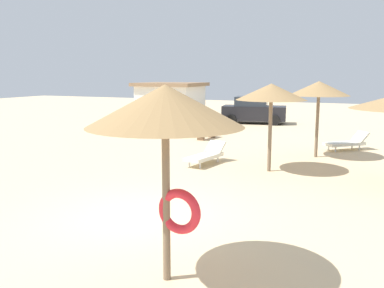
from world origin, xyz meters
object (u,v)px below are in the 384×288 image
object	(u,v)px
parasol_0	(271,92)
parasol_3	(319,89)
parked_car	(253,111)
lounger_0	(206,155)
bench_0	(206,132)
lounger_3	(347,143)
beach_cabana	(171,104)
parasol_6	(165,109)

from	to	relation	value
parasol_0	parasol_3	bearing A→B (deg)	70.30
parasol_3	parked_car	distance (m)	11.24
parasol_3	parked_car	bearing A→B (deg)	117.80
lounger_0	bench_0	distance (m)	5.79
bench_0	parked_car	xyz separation A→B (m)	(0.35, 7.29, 0.48)
parasol_0	bench_0	xyz separation A→B (m)	(-4.44, 5.59, -2.23)
bench_0	parked_car	bearing A→B (deg)	87.24
parasol_3	parked_car	size ratio (longest dim) A/B	0.68
parasol_0	parked_car	size ratio (longest dim) A/B	0.67
lounger_3	beach_cabana	xyz separation A→B (m)	(-10.29, 4.12, 1.02)
lounger_0	parked_car	xyz separation A→B (m)	(-1.77, 12.67, 0.51)
parasol_0	beach_cabana	size ratio (longest dim) A/B	0.76
parasol_3	beach_cabana	bearing A→B (deg)	146.48
parasol_3	beach_cabana	xyz separation A→B (m)	(-9.30, 6.16, -1.26)
parasol_3	lounger_3	distance (m)	3.21
bench_0	parked_car	world-z (taller)	parked_car
parasol_3	parasol_6	xyz separation A→B (m)	(-0.82, -10.92, 0.05)
parasol_6	parked_car	size ratio (longest dim) A/B	0.71
parasol_3	lounger_0	world-z (taller)	parasol_3
parasol_0	parasol_3	xyz separation A→B (m)	(1.09, 3.05, 0.03)
parasol_0	lounger_3	size ratio (longest dim) A/B	1.58
parasol_0	lounger_0	world-z (taller)	parasol_0
parasol_6	lounger_0	bearing A→B (deg)	107.72
parasol_3	lounger_3	size ratio (longest dim) A/B	1.60
parasol_3	parasol_6	bearing A→B (deg)	-94.32
bench_0	parked_car	distance (m)	7.31
lounger_0	beach_cabana	distance (m)	10.81
parasol_6	bench_0	world-z (taller)	parasol_6
bench_0	lounger_0	bearing A→B (deg)	-68.46
lounger_3	parked_car	distance (m)	9.95
parked_car	beach_cabana	xyz separation A→B (m)	(-4.12, -3.66, 0.52)
lounger_0	parked_car	size ratio (longest dim) A/B	0.46
parasol_6	bench_0	xyz separation A→B (m)	(-4.70, 13.46, -2.31)
lounger_0	lounger_3	world-z (taller)	lounger_3
parasol_0	bench_0	distance (m)	7.47
parasol_0	lounger_0	bearing A→B (deg)	174.92
lounger_0	beach_cabana	xyz separation A→B (m)	(-5.89, 9.00, 1.02)
parasol_3	lounger_3	bearing A→B (deg)	63.91
parasol_0	parasol_3	world-z (taller)	parasol_3
lounger_0	parasol_6	bearing A→B (deg)	-72.28
parasol_0	beach_cabana	xyz separation A→B (m)	(-8.20, 9.21, -1.23)
parasol_3	parasol_0	bearing A→B (deg)	-109.70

